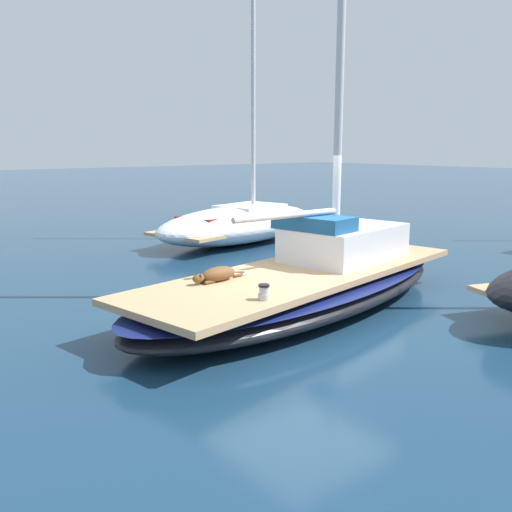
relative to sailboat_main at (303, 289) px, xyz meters
name	(u,v)px	position (x,y,z in m)	size (l,w,h in m)	color
ground_plane	(303,308)	(0.00, 0.00, -0.34)	(120.00, 120.00, 0.00)	navy
sailboat_main	(303,289)	(0.00, 0.00, 0.00)	(3.72, 7.56, 0.66)	black
mast_main	(334,61)	(-0.15, 0.74, 3.69)	(0.14, 2.27, 7.46)	silver
cabin_house	(341,240)	(-0.21, 1.10, 0.67)	(1.76, 2.43, 0.84)	silver
dog_brown	(217,274)	(-0.21, -1.59, 0.43)	(0.30, 0.95, 0.22)	brown
deck_winch	(264,293)	(1.02, -1.67, 0.42)	(0.16, 0.16, 0.21)	#B7B7BC
coiled_rope	(237,273)	(-0.38, -1.08, 0.35)	(0.32, 0.32, 0.04)	beige
moored_boat_port_side	(240,222)	(-5.94, 3.11, 0.21)	(3.74, 6.28, 7.79)	white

